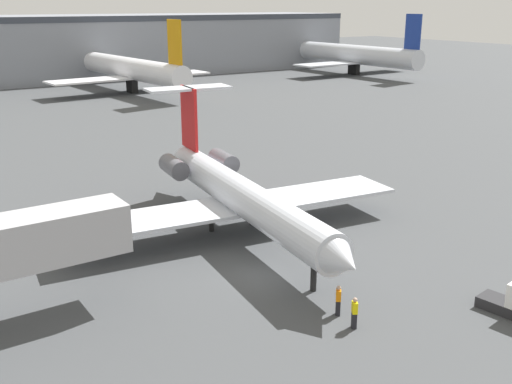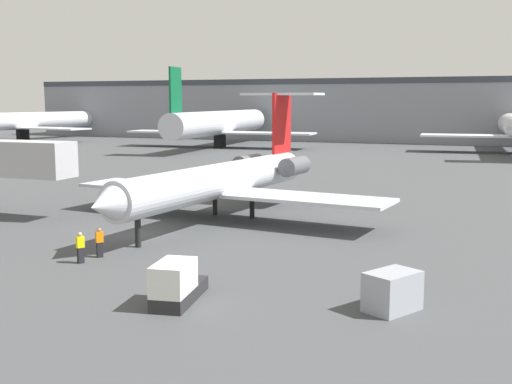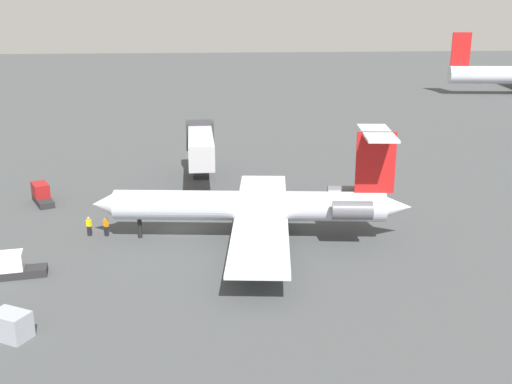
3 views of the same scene
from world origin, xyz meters
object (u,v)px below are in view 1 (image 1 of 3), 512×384
at_px(parked_airliner_centre, 132,69).
at_px(parked_airliner_east_mid, 355,55).
at_px(ground_crew_loader, 354,313).
at_px(regional_jet, 237,192).
at_px(ground_crew_marshaller, 338,300).

bearing_deg(parked_airliner_centre, parked_airliner_east_mid, -0.08).
distance_m(ground_crew_loader, parked_airliner_east_mid, 114.40).
bearing_deg(parked_airliner_centre, regional_jet, -106.15).
xyz_separation_m(regional_jet, ground_crew_loader, (-2.00, -14.59, -2.16)).
bearing_deg(parked_airliner_east_mid, parked_airliner_centre, 179.92).
height_order(regional_jet, parked_airliner_centre, parked_airliner_centre).
height_order(regional_jet, ground_crew_marshaller, regional_jet).
distance_m(parked_airliner_centre, parked_airliner_east_mid, 53.95).
height_order(ground_crew_marshaller, parked_airliner_centre, parked_airliner_centre).
relative_size(parked_airliner_centre, parked_airliner_east_mid, 0.98).
bearing_deg(regional_jet, ground_crew_loader, -97.81).
xyz_separation_m(ground_crew_marshaller, parked_airliner_centre, (22.25, 83.70, 3.38)).
height_order(ground_crew_loader, parked_airliner_centre, parked_airliner_centre).
distance_m(ground_crew_marshaller, parked_airliner_east_mid, 113.19).
xyz_separation_m(parked_airliner_centre, parked_airliner_east_mid, (53.95, -0.08, 0.18)).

